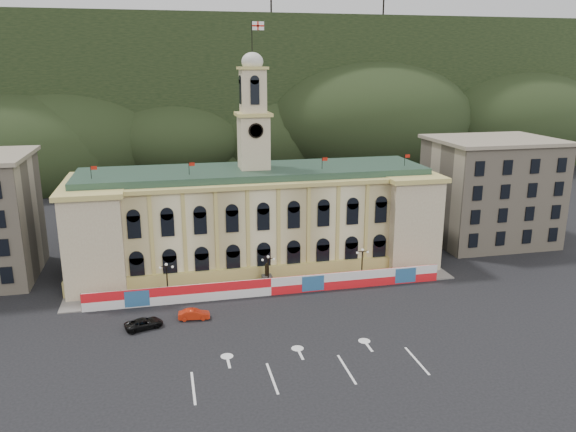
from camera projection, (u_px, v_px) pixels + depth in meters
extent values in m
plane|color=black|center=(296.00, 346.00, 63.91)|extent=(260.00, 260.00, 0.00)
cube|color=black|center=(202.00, 93.00, 180.47)|extent=(230.00, 70.00, 44.00)
cube|color=#595651|center=(324.00, 68.00, 167.01)|extent=(22.00, 8.00, 14.00)
cube|color=#595651|center=(25.00, 84.00, 148.49)|extent=(16.00, 7.00, 10.00)
cube|color=beige|center=(255.00, 222.00, 88.43)|extent=(55.00, 15.00, 14.00)
cube|color=tan|center=(264.00, 274.00, 82.61)|extent=(56.00, 0.80, 2.40)
cube|color=tan|center=(254.00, 176.00, 86.51)|extent=(56.20, 16.20, 0.60)
cube|color=#2B4838|center=(254.00, 172.00, 86.32)|extent=(53.00, 13.00, 1.20)
cube|color=beige|center=(98.00, 233.00, 82.48)|extent=(8.00, 17.00, 14.00)
cube|color=beige|center=(396.00, 215.00, 92.49)|extent=(8.00, 17.00, 14.00)
cube|color=beige|center=(254.00, 142.00, 85.12)|extent=(4.40, 4.40, 8.00)
cube|color=tan|center=(253.00, 114.00, 84.01)|extent=(5.20, 5.20, 0.50)
cube|color=beige|center=(253.00, 92.00, 83.15)|extent=(3.60, 3.60, 6.50)
cube|color=tan|center=(252.00, 68.00, 82.25)|extent=(4.20, 4.20, 0.40)
cylinder|color=black|center=(256.00, 131.00, 82.43)|extent=(2.20, 0.20, 2.20)
ellipsoid|color=beige|center=(252.00, 62.00, 82.02)|extent=(3.20, 3.20, 2.72)
cylinder|color=black|center=(252.00, 39.00, 81.18)|extent=(0.12, 0.12, 5.00)
cube|color=white|center=(258.00, 26.00, 80.90)|extent=(1.80, 0.04, 1.20)
cube|color=red|center=(258.00, 26.00, 80.87)|extent=(1.80, 0.02, 0.22)
cube|color=red|center=(258.00, 26.00, 80.87)|extent=(0.22, 0.02, 1.20)
cube|color=tan|center=(490.00, 192.00, 99.89)|extent=(20.00, 16.00, 18.00)
cube|color=gray|center=(495.00, 140.00, 97.45)|extent=(21.00, 17.00, 0.60)
cube|color=red|center=(271.00, 287.00, 77.70)|extent=(50.00, 0.25, 2.50)
cube|color=#2A5D8D|center=(137.00, 299.00, 73.73)|extent=(3.20, 0.05, 2.20)
cube|color=#2A5D8D|center=(313.00, 284.00, 78.85)|extent=(3.20, 0.05, 2.20)
cube|color=#2A5D8D|center=(406.00, 275.00, 81.83)|extent=(3.20, 0.05, 2.20)
cube|color=slate|center=(267.00, 287.00, 80.60)|extent=(56.00, 5.50, 0.16)
cube|color=#595651|center=(267.00, 281.00, 80.62)|extent=(1.40, 1.40, 1.80)
cylinder|color=black|center=(267.00, 270.00, 80.17)|extent=(0.60, 0.60, 1.60)
sphere|color=black|center=(267.00, 264.00, 79.93)|extent=(0.44, 0.44, 0.44)
cylinder|color=black|center=(168.00, 297.00, 76.89)|extent=(0.44, 0.44, 0.30)
cylinder|color=black|center=(167.00, 282.00, 76.30)|extent=(0.18, 0.18, 4.80)
cube|color=black|center=(166.00, 266.00, 75.69)|extent=(1.60, 0.08, 0.08)
sphere|color=silver|center=(160.00, 268.00, 75.56)|extent=(0.36, 0.36, 0.36)
sphere|color=silver|center=(172.00, 267.00, 75.90)|extent=(0.36, 0.36, 0.36)
sphere|color=silver|center=(166.00, 264.00, 75.63)|extent=(0.40, 0.40, 0.40)
cylinder|color=black|center=(268.00, 289.00, 79.87)|extent=(0.44, 0.44, 0.30)
cylinder|color=black|center=(268.00, 274.00, 79.28)|extent=(0.18, 0.18, 4.80)
cube|color=black|center=(268.00, 259.00, 78.68)|extent=(1.60, 0.08, 0.08)
sphere|color=silver|center=(263.00, 260.00, 78.55)|extent=(0.36, 0.36, 0.36)
sphere|color=silver|center=(274.00, 259.00, 78.89)|extent=(0.36, 0.36, 0.36)
sphere|color=silver|center=(268.00, 257.00, 78.61)|extent=(0.40, 0.40, 0.40)
cylinder|color=black|center=(361.00, 281.00, 82.86)|extent=(0.44, 0.44, 0.30)
cylinder|color=black|center=(362.00, 266.00, 82.27)|extent=(0.18, 0.18, 4.80)
cube|color=black|center=(362.00, 251.00, 81.66)|extent=(1.60, 0.08, 0.08)
sphere|color=silver|center=(357.00, 253.00, 81.53)|extent=(0.36, 0.36, 0.36)
sphere|color=silver|center=(368.00, 252.00, 81.87)|extent=(0.36, 0.36, 0.36)
sphere|color=silver|center=(363.00, 250.00, 81.60)|extent=(0.40, 0.40, 0.40)
imported|color=red|center=(194.00, 314.00, 70.55)|extent=(2.12, 4.20, 1.30)
imported|color=black|center=(144.00, 323.00, 68.11)|extent=(4.73, 5.79, 1.27)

